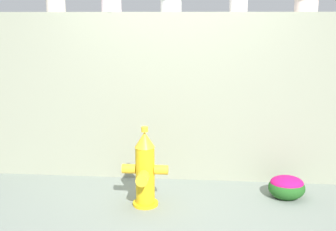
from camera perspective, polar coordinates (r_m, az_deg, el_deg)
The scene contains 4 objects.
ground_plane at distance 4.27m, azimuth -0.04°, elevation -12.93°, with size 24.00×24.00×0.00m, color gray.
stone_wall at distance 4.96m, azimuth 1.05°, elevation 2.49°, with size 4.81×0.28×1.91m, color gray.
fire_hydrant at distance 4.30m, azimuth -3.09°, elevation -7.36°, with size 0.46×0.37×0.82m.
flower_bush_left at distance 4.72m, azimuth 15.52°, elevation -9.07°, with size 0.38×0.34×0.25m.
Camera 1 is at (0.35, -3.81, 1.88)m, focal length 45.78 mm.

